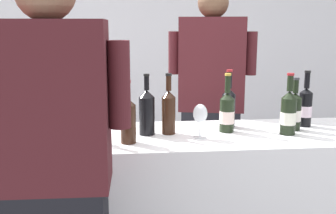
{
  "coord_description": "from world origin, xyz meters",
  "views": [
    {
      "loc": [
        -0.19,
        -2.04,
        1.49
      ],
      "look_at": [
        0.02,
        0.0,
        1.08
      ],
      "focal_mm": 42.98,
      "sensor_mm": 36.0,
      "label": 1
    }
  ],
  "objects_px": {
    "wine_bottle_4": "(305,107)",
    "person_server": "(211,118)",
    "wine_bottle_3": "(169,111)",
    "wine_bottle_8": "(227,112)",
    "wine_bottle_0": "(79,115)",
    "wine_glass": "(200,115)",
    "wine_bottle_6": "(294,111)",
    "person_guest": "(58,204)",
    "wine_bottle_2": "(128,119)",
    "wine_bottle_5": "(288,112)",
    "wine_bottle_1": "(147,111)",
    "wine_bottle_7": "(229,106)"
  },
  "relations": [
    {
      "from": "wine_bottle_7",
      "to": "person_guest",
      "type": "distance_m",
      "value": 1.14
    },
    {
      "from": "wine_bottle_5",
      "to": "wine_bottle_7",
      "type": "xyz_separation_m",
      "value": [
        -0.27,
        0.19,
        0.01
      ]
    },
    {
      "from": "wine_bottle_4",
      "to": "person_server",
      "type": "xyz_separation_m",
      "value": [
        -0.43,
        0.57,
        -0.19
      ]
    },
    {
      "from": "person_guest",
      "to": "wine_bottle_6",
      "type": "bearing_deg",
      "value": 28.84
    },
    {
      "from": "wine_bottle_4",
      "to": "wine_bottle_6",
      "type": "relative_size",
      "value": 1.1
    },
    {
      "from": "wine_bottle_1",
      "to": "person_guest",
      "type": "bearing_deg",
      "value": -120.06
    },
    {
      "from": "wine_bottle_0",
      "to": "wine_bottle_2",
      "type": "bearing_deg",
      "value": -16.99
    },
    {
      "from": "wine_bottle_3",
      "to": "wine_bottle_8",
      "type": "bearing_deg",
      "value": 2.07
    },
    {
      "from": "wine_bottle_8",
      "to": "person_guest",
      "type": "xyz_separation_m",
      "value": [
        -0.8,
        -0.65,
        -0.2
      ]
    },
    {
      "from": "wine_bottle_5",
      "to": "wine_bottle_7",
      "type": "height_order",
      "value": "same"
    },
    {
      "from": "wine_bottle_5",
      "to": "person_server",
      "type": "bearing_deg",
      "value": 109.8
    },
    {
      "from": "person_server",
      "to": "person_guest",
      "type": "height_order",
      "value": "person_server"
    },
    {
      "from": "wine_bottle_2",
      "to": "person_guest",
      "type": "bearing_deg",
      "value": -118.99
    },
    {
      "from": "wine_bottle_3",
      "to": "wine_bottle_4",
      "type": "distance_m",
      "value": 0.8
    },
    {
      "from": "wine_bottle_0",
      "to": "wine_bottle_8",
      "type": "distance_m",
      "value": 0.78
    },
    {
      "from": "wine_bottle_0",
      "to": "wine_bottle_6",
      "type": "xyz_separation_m",
      "value": [
        1.16,
        0.09,
        -0.02
      ]
    },
    {
      "from": "wine_bottle_2",
      "to": "wine_bottle_4",
      "type": "relative_size",
      "value": 0.97
    },
    {
      "from": "wine_bottle_1",
      "to": "person_server",
      "type": "distance_m",
      "value": 0.84
    },
    {
      "from": "wine_bottle_5",
      "to": "wine_bottle_6",
      "type": "relative_size",
      "value": 1.12
    },
    {
      "from": "wine_bottle_4",
      "to": "wine_bottle_6",
      "type": "bearing_deg",
      "value": -141.84
    },
    {
      "from": "wine_bottle_5",
      "to": "person_guest",
      "type": "xyz_separation_m",
      "value": [
        -1.11,
        -0.57,
        -0.2
      ]
    },
    {
      "from": "person_guest",
      "to": "wine_bottle_7",
      "type": "bearing_deg",
      "value": 42.04
    },
    {
      "from": "wine_bottle_8",
      "to": "wine_bottle_7",
      "type": "bearing_deg",
      "value": 71.43
    },
    {
      "from": "wine_bottle_0",
      "to": "wine_glass",
      "type": "bearing_deg",
      "value": -1.45
    },
    {
      "from": "wine_bottle_0",
      "to": "wine_bottle_7",
      "type": "bearing_deg",
      "value": 13.54
    },
    {
      "from": "wine_bottle_0",
      "to": "wine_bottle_8",
      "type": "height_order",
      "value": "wine_bottle_0"
    },
    {
      "from": "person_guest",
      "to": "wine_bottle_2",
      "type": "bearing_deg",
      "value": 61.01
    },
    {
      "from": "wine_bottle_1",
      "to": "wine_bottle_3",
      "type": "bearing_deg",
      "value": 1.8
    },
    {
      "from": "wine_bottle_8",
      "to": "person_guest",
      "type": "distance_m",
      "value": 1.05
    },
    {
      "from": "wine_glass",
      "to": "wine_bottle_3",
      "type": "bearing_deg",
      "value": 148.5
    },
    {
      "from": "wine_bottle_4",
      "to": "wine_glass",
      "type": "height_order",
      "value": "wine_bottle_4"
    },
    {
      "from": "wine_bottle_6",
      "to": "person_server",
      "type": "height_order",
      "value": "person_server"
    },
    {
      "from": "wine_bottle_4",
      "to": "wine_bottle_6",
      "type": "distance_m",
      "value": 0.12
    },
    {
      "from": "wine_bottle_1",
      "to": "wine_bottle_3",
      "type": "height_order",
      "value": "same"
    },
    {
      "from": "wine_bottle_0",
      "to": "wine_bottle_5",
      "type": "xyz_separation_m",
      "value": [
        1.09,
        0.01,
        -0.01
      ]
    },
    {
      "from": "wine_bottle_6",
      "to": "person_server",
      "type": "distance_m",
      "value": 0.75
    },
    {
      "from": "wine_bottle_1",
      "to": "person_server",
      "type": "height_order",
      "value": "person_server"
    },
    {
      "from": "wine_bottle_2",
      "to": "wine_bottle_3",
      "type": "height_order",
      "value": "wine_bottle_3"
    },
    {
      "from": "wine_bottle_2",
      "to": "wine_bottle_0",
      "type": "bearing_deg",
      "value": 163.01
    },
    {
      "from": "wine_bottle_5",
      "to": "wine_bottle_6",
      "type": "distance_m",
      "value": 0.11
    },
    {
      "from": "wine_bottle_0",
      "to": "person_guest",
      "type": "height_order",
      "value": "person_guest"
    },
    {
      "from": "wine_bottle_4",
      "to": "wine_bottle_7",
      "type": "distance_m",
      "value": 0.44
    },
    {
      "from": "wine_bottle_5",
      "to": "wine_bottle_6",
      "type": "bearing_deg",
      "value": 50.74
    },
    {
      "from": "wine_bottle_3",
      "to": "wine_bottle_6",
      "type": "bearing_deg",
      "value": 1.07
    },
    {
      "from": "wine_bottle_4",
      "to": "wine_bottle_8",
      "type": "height_order",
      "value": "same"
    },
    {
      "from": "wine_bottle_6",
      "to": "person_server",
      "type": "bearing_deg",
      "value": 117.19
    },
    {
      "from": "wine_bottle_2",
      "to": "person_guest",
      "type": "distance_m",
      "value": 0.59
    },
    {
      "from": "wine_bottle_6",
      "to": "wine_glass",
      "type": "height_order",
      "value": "wine_bottle_6"
    },
    {
      "from": "wine_bottle_3",
      "to": "wine_bottle_8",
      "type": "relative_size",
      "value": 1.02
    },
    {
      "from": "wine_bottle_6",
      "to": "person_guest",
      "type": "xyz_separation_m",
      "value": [
        -1.18,
        -0.65,
        -0.19
      ]
    }
  ]
}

